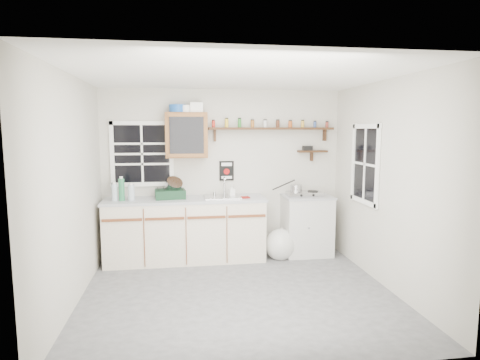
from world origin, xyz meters
name	(u,v)px	position (x,y,z in m)	size (l,w,h in m)	color
room	(238,188)	(0.00, 0.00, 1.25)	(3.64, 3.24, 2.54)	#4D4D4F
main_cabinet	(186,229)	(-0.58, 1.30, 0.46)	(2.31, 0.63, 0.92)	beige
right_cabinet	(307,225)	(1.25, 1.32, 0.46)	(0.73, 0.57, 0.91)	silver
sink	(222,197)	(-0.05, 1.30, 0.93)	(0.52, 0.44, 0.29)	#ADADB2
upper_cabinet	(186,135)	(-0.55, 1.44, 1.82)	(0.60, 0.32, 0.65)	brown
upper_cabinet_clutter	(185,108)	(-0.57, 1.44, 2.21)	(0.48, 0.24, 0.14)	#184C9F
spice_shelf	(271,128)	(0.71, 1.51, 1.93)	(1.91, 0.18, 0.35)	#321E0E
secondary_shelf	(311,151)	(1.36, 1.52, 1.58)	(0.45, 0.16, 0.24)	#321E0E
warning_sign	(227,171)	(0.05, 1.59, 1.28)	(0.22, 0.02, 0.30)	black
window_back	(142,154)	(-1.20, 1.59, 1.55)	(0.93, 0.03, 0.98)	black
window_right	(365,164)	(1.79, 0.55, 1.45)	(0.03, 0.78, 1.08)	black
water_bottles	(123,191)	(-1.44, 1.24, 1.05)	(0.31, 0.09, 0.34)	#ADBFCB
dish_rack	(171,191)	(-0.78, 1.34, 1.02)	(0.45, 0.36, 0.32)	black
soap_bottle	(232,191)	(0.10, 1.35, 1.01)	(0.08, 0.08, 0.17)	white
rag	(245,197)	(0.27, 1.21, 0.93)	(0.13, 0.11, 0.02)	maroon
hotplate	(304,194)	(1.20, 1.30, 0.94)	(0.52, 0.29, 0.08)	#ADADB2
saucepan	(296,188)	(1.06, 1.31, 1.03)	(0.43, 0.23, 0.18)	#ADADB2
trash_bag	(280,244)	(0.80, 1.17, 0.21)	(0.44, 0.40, 0.50)	silver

